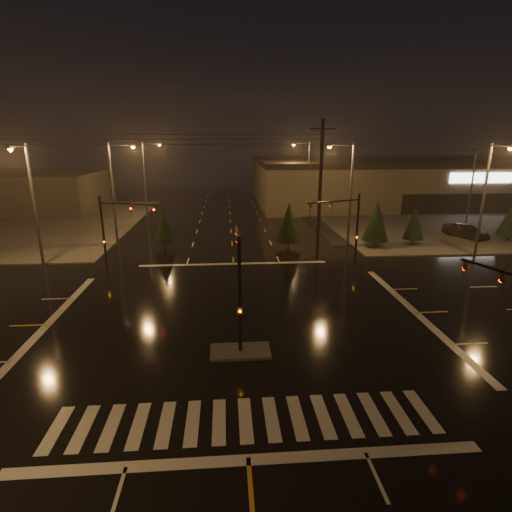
{
  "coord_description": "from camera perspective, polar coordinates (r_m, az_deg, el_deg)",
  "views": [
    {
      "loc": [
        -0.58,
        -21.84,
        10.25
      ],
      "look_at": [
        1.32,
        2.98,
        3.0
      ],
      "focal_mm": 28.0,
      "sensor_mm": 36.0,
      "label": 1
    }
  ],
  "objects": [
    {
      "name": "streetlight_4",
      "position": [
        59.19,
        7.25,
        11.8
      ],
      "size": [
        2.77,
        0.32,
        10.0
      ],
      "color": "#38383A",
      "rests_on": "ground"
    },
    {
      "name": "streetlight_3",
      "position": [
        39.87,
        12.98,
        9.42
      ],
      "size": [
        2.77,
        0.32,
        10.0
      ],
      "color": "#38383A",
      "rests_on": "ground"
    },
    {
      "name": "conifer_2",
      "position": [
        49.01,
        32.7,
        4.63
      ],
      "size": [
        2.37,
        2.37,
        4.41
      ],
      "color": "black",
      "rests_on": "ground"
    },
    {
      "name": "stop_bar_far",
      "position": [
        34.4,
        -3.22,
        -1.12
      ],
      "size": [
        16.0,
        0.5,
        0.01
      ],
      "primitive_type": "cube",
      "color": "beige",
      "rests_on": "ground"
    },
    {
      "name": "car_parked",
      "position": [
        48.88,
        27.77,
        3.25
      ],
      "size": [
        3.68,
        5.29,
        1.67
      ],
      "primitive_type": "imported",
      "rotation": [
        0.0,
        0.0,
        0.39
      ],
      "color": "black",
      "rests_on": "ground"
    },
    {
      "name": "streetlight_2",
      "position": [
        57.01,
        -15.39,
        11.19
      ],
      "size": [
        2.77,
        0.32,
        10.0
      ],
      "color": "#38383A",
      "rests_on": "ground"
    },
    {
      "name": "streetlight_6",
      "position": [
        40.25,
        30.08,
        7.74
      ],
      "size": [
        0.32,
        2.77,
        10.0
      ],
      "color": "#38383A",
      "rests_on": "ground"
    },
    {
      "name": "crosswalk",
      "position": [
        16.43,
        -1.52,
        -22.33
      ],
      "size": [
        15.0,
        2.6,
        0.01
      ],
      "primitive_type": "cube",
      "color": "beige",
      "rests_on": "ground"
    },
    {
      "name": "conifer_0",
      "position": [
        40.9,
        16.83,
        4.86
      ],
      "size": [
        2.53,
        2.53,
        4.65
      ],
      "color": "black",
      "rests_on": "ground"
    },
    {
      "name": "conifer_1",
      "position": [
        42.87,
        21.67,
        4.39
      ],
      "size": [
        2.04,
        2.04,
        3.89
      ],
      "color": "black",
      "rests_on": "ground"
    },
    {
      "name": "median_island",
      "position": [
        20.54,
        -2.26,
        -13.46
      ],
      "size": [
        3.0,
        1.6,
        0.15
      ],
      "primitive_type": "cube",
      "color": "#413E3A",
      "rests_on": "ground"
    },
    {
      "name": "signal_mast_ne",
      "position": [
        34.14,
        12.92,
        4.92
      ],
      "size": [
        4.84,
        1.86,
        6.0
      ],
      "color": "black",
      "rests_on": "ground"
    },
    {
      "name": "stop_bar_near",
      "position": [
        14.92,
        -1.08,
        -27.11
      ],
      "size": [
        16.0,
        0.5,
        0.01
      ],
      "primitive_type": "cube",
      "color": "beige",
      "rests_on": "ground"
    },
    {
      "name": "streetlight_5",
      "position": [
        36.72,
        -29.43,
        7.21
      ],
      "size": [
        0.32,
        2.77,
        10.0
      ],
      "color": "#38383A",
      "rests_on": "ground"
    },
    {
      "name": "retail_building",
      "position": [
        76.86,
        23.6,
        10.12
      ],
      "size": [
        60.2,
        28.3,
        7.2
      ],
      "color": "#6A634C",
      "rests_on": "ground"
    },
    {
      "name": "ground",
      "position": [
        24.13,
        -2.63,
        -8.92
      ],
      "size": [
        140.0,
        140.0,
        0.0
      ],
      "primitive_type": "plane",
      "color": "black",
      "rests_on": "ground"
    },
    {
      "name": "utility_pole_1",
      "position": [
        37.08,
        9.15,
        9.65
      ],
      "size": [
        2.2,
        0.32,
        12.0
      ],
      "color": "black",
      "rests_on": "ground"
    },
    {
      "name": "conifer_3",
      "position": [
        39.46,
        -13.05,
        4.15
      ],
      "size": [
        2.02,
        2.02,
        3.85
      ],
      "color": "black",
      "rests_on": "ground"
    },
    {
      "name": "signal_mast_median",
      "position": [
        19.87,
        -2.48,
        -2.86
      ],
      "size": [
        0.25,
        4.59,
        6.0
      ],
      "color": "black",
      "rests_on": "ground"
    },
    {
      "name": "parking_lot",
      "position": [
        62.08,
        30.77,
        4.48
      ],
      "size": [
        50.0,
        24.0,
        0.08
      ],
      "primitive_type": "cube",
      "color": "black",
      "rests_on": "ground"
    },
    {
      "name": "signal_mast_nw",
      "position": [
        33.82,
        -19.64,
        4.28
      ],
      "size": [
        4.84,
        1.86,
        6.0
      ],
      "color": "black",
      "rests_on": "ground"
    },
    {
      "name": "streetlight_1",
      "position": [
        41.46,
        -19.43,
        9.17
      ],
      "size": [
        2.77,
        0.32,
        10.0
      ],
      "color": "#38383A",
      "rests_on": "ground"
    },
    {
      "name": "conifer_4",
      "position": [
        38.96,
        4.72,
        4.86
      ],
      "size": [
        2.44,
        2.44,
        4.51
      ],
      "color": "black",
      "rests_on": "ground"
    },
    {
      "name": "sidewalk_ne",
      "position": [
        61.04,
        25.87,
        5.0
      ],
      "size": [
        36.0,
        36.0,
        0.12
      ],
      "primitive_type": "cube",
      "color": "#413E3A",
      "rests_on": "ground"
    }
  ]
}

